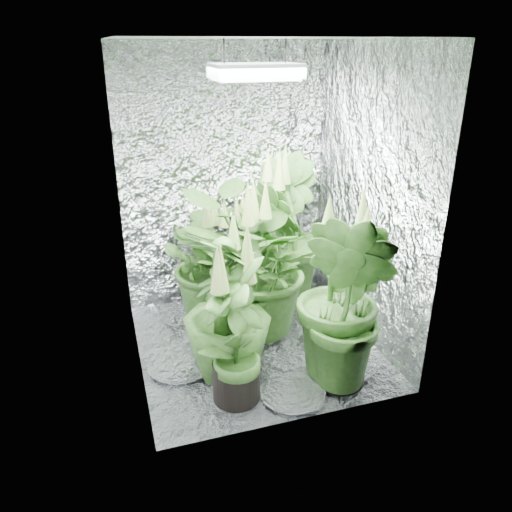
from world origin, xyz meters
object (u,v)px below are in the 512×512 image
object	(u,v)px
plant_a	(214,260)
plant_g	(345,301)
plant_c	(284,232)
plant_d	(227,307)
plant_f	(235,334)
circulation_fan	(300,277)
plant_e	(256,268)
grow_lamp	(255,72)
plant_b	(251,255)

from	to	relation	value
plant_a	plant_g	distance (m)	1.18
plant_c	plant_a	bearing A→B (deg)	-171.78
plant_d	plant_f	bearing A→B (deg)	-93.17
plant_c	circulation_fan	size ratio (longest dim) A/B	3.38
circulation_fan	plant_d	bearing A→B (deg)	-118.99
plant_e	plant_d	bearing A→B (deg)	-128.94
plant_e	plant_f	world-z (taller)	plant_e
plant_a	circulation_fan	size ratio (longest dim) A/B	2.64
grow_lamp	plant_c	size ratio (longest dim) A/B	0.39
grow_lamp	plant_f	bearing A→B (deg)	-118.90
plant_e	plant_f	distance (m)	0.71
plant_e	circulation_fan	size ratio (longest dim) A/B	3.03
plant_d	circulation_fan	size ratio (longest dim) A/B	2.77
plant_a	plant_e	distance (m)	0.44
plant_e	plant_g	xyz separation A→B (m)	(0.34, -0.66, 0.02)
plant_d	circulation_fan	distance (m)	1.28
plant_d	plant_a	bearing A→B (deg)	82.79
plant_a	plant_b	size ratio (longest dim) A/B	1.10
grow_lamp	plant_g	distance (m)	1.42
grow_lamp	plant_g	world-z (taller)	grow_lamp
plant_d	circulation_fan	xyz separation A→B (m)	(0.86, 0.90, -0.33)
plant_b	plant_d	distance (m)	1.01
plant_a	plant_d	size ratio (longest dim) A/B	0.95
grow_lamp	plant_g	size ratio (longest dim) A/B	0.40
grow_lamp	plant_e	world-z (taller)	grow_lamp
plant_a	plant_g	world-z (taller)	plant_g
plant_b	grow_lamp	bearing A→B (deg)	-104.39
plant_a	plant_f	distance (m)	1.00
plant_e	circulation_fan	bearing A→B (deg)	43.18
plant_a	plant_g	xyz separation A→B (m)	(0.56, -1.03, 0.10)
plant_d	plant_f	size ratio (longest dim) A/B	1.06
plant_c	plant_d	bearing A→B (deg)	-128.96
plant_b	plant_f	distance (m)	1.23
plant_a	plant_d	xyz separation A→B (m)	(-0.10, -0.76, 0.02)
plant_d	plant_g	bearing A→B (deg)	-23.12
plant_g	circulation_fan	xyz separation A→B (m)	(0.21, 1.17, -0.41)
plant_d	plant_c	bearing A→B (deg)	51.04
plant_g	grow_lamp	bearing A→B (deg)	125.09
plant_g	circulation_fan	bearing A→B (deg)	80.08
plant_a	plant_c	xyz separation A→B (m)	(0.58, 0.08, 0.12)
plant_e	plant_c	bearing A→B (deg)	51.03
plant_a	plant_f	world-z (taller)	plant_a
grow_lamp	plant_b	size ratio (longest dim) A/B	0.55
grow_lamp	plant_c	bearing A→B (deg)	54.31
plant_e	grow_lamp	bearing A→B (deg)	-109.18
grow_lamp	plant_c	xyz separation A→B (m)	(0.41, 0.57, -1.23)
plant_d	plant_e	xyz separation A→B (m)	(0.31, 0.38, 0.06)
circulation_fan	plant_b	bearing A→B (deg)	-166.89
plant_a	plant_b	world-z (taller)	plant_a
plant_d	plant_f	world-z (taller)	plant_d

